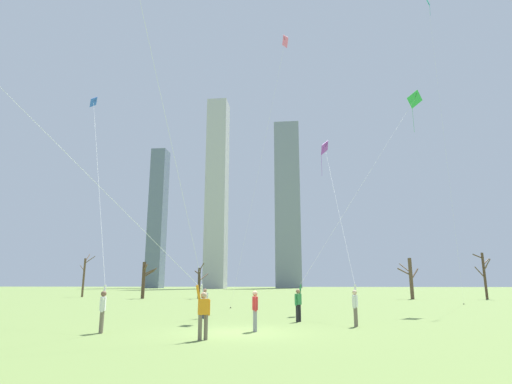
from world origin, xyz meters
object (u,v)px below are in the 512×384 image
Objects in this scene: kite_flyer_foreground_left_purple at (346,259)px; kite_flyer_midfield_left_white at (191,237)px; kite_flyer_far_back_green at (341,227)px; bare_tree_far_right_edge at (484,273)px; bare_tree_center at (411,277)px; bare_tree_left_of_center at (144,279)px; bare_tree_leftmost at (84,276)px; bystander_strolling_midfield at (255,309)px; kite_flyer_midfield_right_blue at (101,263)px; bare_tree_rightmost at (199,281)px; distant_kite_drifting_right_pink at (280,66)px; kite_flyer_midfield_center_orange at (166,272)px; distant_kite_drifting_left_teal at (433,41)px.

kite_flyer_midfield_left_white is at bearing -175.71° from kite_flyer_foreground_left_purple.
bare_tree_far_right_edge is (20.04, 29.66, -2.05)m from kite_flyer_far_back_green.
bare_tree_left_of_center is at bearing -176.89° from bare_tree_center.
bare_tree_leftmost is at bearing 176.09° from bare_tree_center.
bare_tree_far_right_edge is (24.41, 37.04, 2.22)m from bystander_strolling_midfield.
bare_tree_rightmost is (-4.09, 34.96, -0.64)m from kite_flyer_midfield_right_blue.
distant_kite_drifting_right_pink is 42.85m from bare_tree_leftmost.
kite_flyer_midfield_center_orange is at bearing -81.20° from kite_flyer_midfield_left_white.
kite_flyer_foreground_left_purple is 38.18m from bare_tree_far_right_edge.
kite_flyer_midfield_right_blue reaches higher than kite_flyer_midfield_center_orange.
distant_kite_drifting_right_pink reaches higher than bare_tree_left_of_center.
kite_flyer_foreground_left_purple is 37.23m from bare_tree_left_of_center.
kite_flyer_midfield_right_blue is 5.09m from kite_flyer_midfield_left_white.
bare_tree_left_of_center is at bearing 130.42° from distant_kite_drifting_right_pink.
bystander_strolling_midfield is at bearing -72.60° from bare_tree_rightmost.
kite_flyer_midfield_left_white is at bearing -157.75° from kite_flyer_far_back_green.
bare_tree_left_of_center is (-14.15, 30.41, -1.85)m from kite_flyer_midfield_left_white.
kite_flyer_midfield_right_blue is at bearing 140.53° from kite_flyer_midfield_center_orange.
bare_tree_center is at bearing 89.87° from distant_kite_drifting_left_teal.
distant_kite_drifting_right_pink is 3.79× the size of bare_tree_far_right_edge.
kite_flyer_midfield_right_blue reaches higher than kite_flyer_foreground_left_purple.
kite_flyer_foreground_left_purple is at bearing 47.94° from kite_flyer_midfield_center_orange.
kite_flyer_midfield_left_white is 1.05× the size of kite_flyer_far_back_green.
distant_kite_drifting_left_teal is at bearing -29.07° from bare_tree_rightmost.
bare_tree_center is at bearing -174.80° from bare_tree_far_right_edge.
distant_kite_drifting_right_pink is (3.42, 15.67, 16.58)m from kite_flyer_midfield_center_orange.
distant_kite_drifting_left_teal is 5.26× the size of bare_tree_far_right_edge.
kite_flyer_midfield_left_white reaches higher than bystander_strolling_midfield.
bare_tree_center is at bearing 70.66° from kite_flyer_foreground_left_purple.
kite_flyer_midfield_left_white is 4.18× the size of bare_tree_rightmost.
bare_tree_leftmost reaches higher than bare_tree_rightmost.
kite_flyer_midfield_left_white is 3.69× the size of bare_tree_center.
bare_tree_far_right_edge is (23.77, 24.58, -15.75)m from distant_kite_drifting_right_pink.
kite_flyer_midfield_left_white is 6.55m from bystander_strolling_midfield.
bystander_strolling_midfield is 38.88m from bare_tree_left_of_center.
kite_flyer_midfield_center_orange is at bearing -132.06° from kite_flyer_foreground_left_purple.
distant_kite_drifting_right_pink is (-3.74, 5.08, 13.70)m from kite_flyer_far_back_green.
kite_flyer_midfield_center_orange reaches higher than bare_tree_left_of_center.
kite_flyer_midfield_center_orange reaches higher than bare_tree_center.
kite_flyer_foreground_left_purple is 17.93m from distant_kite_drifting_right_pink.
distant_kite_drifting_left_teal is (11.06, 15.91, 21.96)m from kite_flyer_foreground_left_purple.
bare_tree_far_right_edge is at bearing 3.56° from bare_tree_left_of_center.
kite_flyer_far_back_green is at bearing -43.85° from bare_tree_leftmost.
kite_flyer_foreground_left_purple is 33.51m from bare_tree_center.
kite_flyer_midfield_left_white is at bearing -118.18° from distant_kite_drifting_right_pink.
distant_kite_drifting_left_teal is 5.95× the size of bare_tree_center.
bare_tree_left_of_center is (-22.42, 27.03, -2.69)m from kite_flyer_far_back_green.
distant_kite_drifting_left_teal is 4.87× the size of bare_tree_leftmost.
distant_kite_drifting_right_pink is at bearing 61.82° from kite_flyer_midfield_left_white.
bare_tree_center is (33.41, 1.81, 0.12)m from bare_tree_left_of_center.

